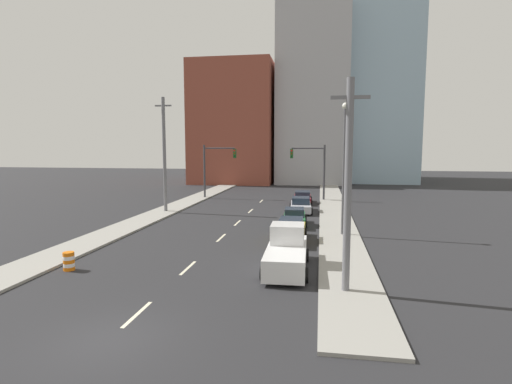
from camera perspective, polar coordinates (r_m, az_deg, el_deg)
The scene contains 23 objects.
ground_plane at distance 14.81m, azimuth -20.14°, elevation -19.12°, with size 200.00×200.00×0.00m, color #262628.
sidewalk_left at distance 58.16m, azimuth -5.76°, elevation 0.26°, with size 2.83×88.56×0.14m.
sidewalk_right at distance 56.23m, azimuth 10.56°, elevation -0.03°, with size 2.83×88.56×0.14m.
lane_stripe_at_2m at distance 16.42m, azimuth -16.59°, elevation -16.37°, with size 0.16×2.40×0.01m, color beige.
lane_stripe_at_8m at distance 21.55m, azimuth -9.68°, elevation -10.63°, with size 0.16×2.40×0.01m, color beige.
lane_stripe_at_15m at distance 28.10m, azimuth -5.00°, elevation -6.52°, with size 0.16×2.40×0.01m, color beige.
lane_stripe_at_21m at distance 33.42m, azimuth -2.66°, elevation -4.42°, with size 0.16×2.40×0.01m, color beige.
lane_stripe_at_27m at distance 39.51m, azimuth -0.79°, elevation -2.72°, with size 0.16×2.40×0.01m, color beige.
lane_stripe_at_34m at distance 46.68m, azimuth 0.77°, elevation -1.31°, with size 0.16×2.40×0.01m, color beige.
building_brick_left at distance 73.25m, azimuth -2.80°, elevation 9.61°, with size 14.00×16.00×20.72m.
building_office_center at distance 76.08m, azimuth 8.14°, elevation 12.94°, with size 12.00×20.00×29.98m.
building_glass_right at distance 80.87m, azimuth 16.71°, elevation 13.59°, with size 13.00×20.00×33.46m.
traffic_signal_left at distance 49.21m, azimuth -6.14°, elevation 3.98°, with size 4.12×0.35×6.56m.
traffic_signal_right at distance 47.47m, azimuth 8.38°, elevation 3.86°, with size 4.12×0.35×6.56m.
utility_pole_right_near at distance 17.20m, azimuth 13.02°, elevation 0.91°, with size 1.60×0.32×9.13m.
utility_pole_left_mid at distance 39.28m, azimuth -12.96°, elevation 5.29°, with size 1.60×0.32×10.98m.
traffic_barrel at distance 22.86m, azimuth -25.18°, elevation -8.94°, with size 0.56×0.56×0.95m.
street_lamp at distance 28.52m, azimuth 12.47°, elevation 4.38°, with size 0.44×0.44×9.33m.
pickup_truck_white at distance 20.86m, azimuth 4.40°, elevation -8.55°, with size 2.36×5.64×2.24m.
sedan_yellow at distance 27.02m, azimuth 5.02°, elevation -5.54°, with size 2.02×4.72×1.54m.
sedan_green at distance 32.35m, azimuth 5.51°, elevation -3.66°, with size 2.16×4.29×1.40m.
sedan_silver at distance 38.92m, azimuth 6.41°, elevation -1.90°, with size 2.39×4.87×1.47m.
sedan_maroon at distance 45.08m, azimuth 6.66°, elevation -0.83°, with size 2.27×4.73×1.36m.
Camera 1 is at (6.75, -11.58, 6.29)m, focal length 28.00 mm.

